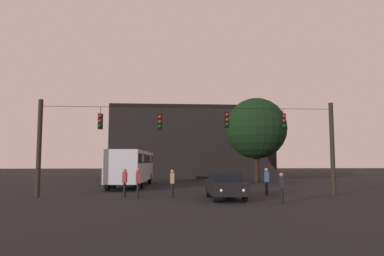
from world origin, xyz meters
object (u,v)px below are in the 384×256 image
object	(u,v)px
pedestrian_crossing_center	(138,181)
city_bus	(132,165)
pedestrian_crossing_left	(172,182)
pedestrian_trailing	(267,180)
pedestrian_crossing_right	(125,181)
tree_left_silhouette	(256,128)
pedestrian_near_bus	(282,186)
car_near_right	(225,185)

from	to	relation	value
pedestrian_crossing_center	city_bus	bearing A→B (deg)	97.53
city_bus	pedestrian_crossing_left	bearing A→B (deg)	-70.57
pedestrian_trailing	city_bus	bearing A→B (deg)	137.52
pedestrian_crossing_right	tree_left_silhouette	bearing A→B (deg)	50.74
pedestrian_crossing_center	pedestrian_crossing_right	distance (m)	1.16
pedestrian_crossing_right	pedestrian_near_bus	bearing A→B (deg)	-26.27
pedestrian_crossing_center	pedestrian_near_bus	bearing A→B (deg)	-24.03
tree_left_silhouette	pedestrian_crossing_left	bearing A→B (deg)	-120.97
city_bus	tree_left_silhouette	distance (m)	14.00
pedestrian_crossing_center	pedestrian_near_bus	size ratio (longest dim) A/B	1.13
car_near_right	pedestrian_crossing_left	distance (m)	3.26
pedestrian_near_bus	tree_left_silhouette	world-z (taller)	tree_left_silhouette
pedestrian_crossing_left	pedestrian_near_bus	xyz separation A→B (m)	(5.49, -3.68, -0.06)
pedestrian_trailing	car_near_right	bearing A→B (deg)	-144.25
city_bus	tree_left_silhouette	xyz separation A→B (m)	(12.28, 5.61, 3.70)
pedestrian_crossing_right	pedestrian_near_bus	distance (m)	9.33
city_bus	car_near_right	distance (m)	12.43
city_bus	pedestrian_crossing_center	size ratio (longest dim) A/B	6.38
pedestrian_near_bus	pedestrian_trailing	xyz separation A→B (m)	(0.50, 4.52, 0.10)
pedestrian_crossing_right	city_bus	bearing A→B (deg)	92.72
tree_left_silhouette	car_near_right	bearing A→B (deg)	-110.24
city_bus	pedestrian_crossing_left	xyz separation A→B (m)	(3.30, -9.35, -0.94)
pedestrian_crossing_center	pedestrian_near_bus	xyz separation A→B (m)	(7.51, -3.35, -0.13)
city_bus	pedestrian_crossing_right	xyz separation A→B (m)	(0.42, -8.90, -0.90)
pedestrian_crossing_center	pedestrian_crossing_left	bearing A→B (deg)	9.18
pedestrian_crossing_right	pedestrian_trailing	size ratio (longest dim) A/B	1.00
pedestrian_crossing_center	pedestrian_trailing	size ratio (longest dim) A/B	1.02
pedestrian_near_bus	tree_left_silhouette	distance (m)	19.54
pedestrian_crossing_center	tree_left_silhouette	xyz separation A→B (m)	(11.00, 15.29, 4.57)
pedestrian_crossing_center	pedestrian_near_bus	world-z (taller)	pedestrian_crossing_center
city_bus	pedestrian_trailing	xyz separation A→B (m)	(9.29, -8.51, -0.90)
car_near_right	pedestrian_crossing_center	world-z (taller)	pedestrian_crossing_center
car_near_right	city_bus	bearing A→B (deg)	120.42
car_near_right	pedestrian_crossing_right	world-z (taller)	pedestrian_crossing_right
pedestrian_crossing_left	pedestrian_trailing	world-z (taller)	pedestrian_trailing
pedestrian_trailing	pedestrian_near_bus	bearing A→B (deg)	-96.31
pedestrian_near_bus	pedestrian_trailing	world-z (taller)	pedestrian_trailing
pedestrian_crossing_right	pedestrian_near_bus	world-z (taller)	pedestrian_crossing_right
car_near_right	pedestrian_crossing_left	xyz separation A→B (m)	(-2.97, 1.33, 0.13)
car_near_right	pedestrian_crossing_center	distance (m)	5.10
car_near_right	pedestrian_crossing_center	xyz separation A→B (m)	(-4.99, 1.00, 0.20)
pedestrian_crossing_center	tree_left_silhouette	bearing A→B (deg)	54.26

